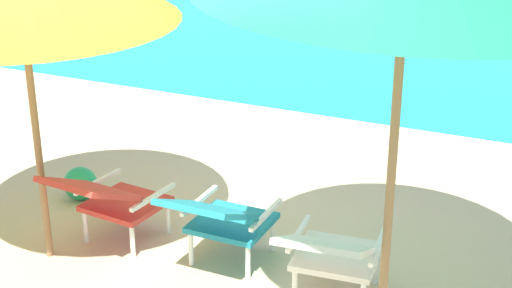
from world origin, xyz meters
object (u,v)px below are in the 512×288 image
lounge_chair_left (109,197)px  lounge_chair_right (331,252)px  beach_ball (80,183)px  lounge_chair_center (221,217)px

lounge_chair_left → lounge_chair_right: 1.70m
lounge_chair_right → beach_ball: size_ratio=3.33×
lounge_chair_center → lounge_chair_right: same height
lounge_chair_center → lounge_chair_right: bearing=-8.8°
lounge_chair_left → lounge_chair_center: (0.86, 0.06, 0.00)m
lounge_chair_left → lounge_chair_center: size_ratio=1.05×
lounge_chair_right → beach_ball: lounge_chair_right is taller
lounge_chair_center → lounge_chair_right: (0.84, -0.13, 0.00)m
lounge_chair_right → beach_ball: 2.51m
lounge_chair_left → beach_ball: (-0.71, 0.57, -0.27)m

